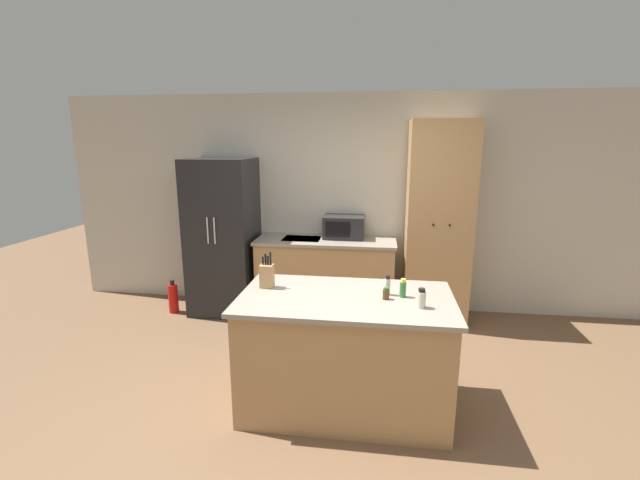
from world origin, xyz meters
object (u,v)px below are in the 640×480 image
spice_bottle_amber_oil (386,294)px  fire_extinguisher (173,298)px  microwave (344,227)px  spice_bottle_green_herb (421,299)px  refrigerator (223,236)px  spice_bottle_short_red (387,286)px  spice_bottle_tall_dark (403,288)px  knife_block (267,275)px  pantry_cabinet (438,224)px

spice_bottle_amber_oil → fire_extinguisher: 3.09m
microwave → spice_bottle_green_herb: bearing=-71.0°
refrigerator → spice_bottle_short_red: 2.58m
spice_bottle_green_herb → fire_extinguisher: spice_bottle_green_herb is taller
refrigerator → fire_extinguisher: (-0.60, -0.20, -0.74)m
spice_bottle_amber_oil → spice_bottle_green_herb: spice_bottle_green_herb is taller
spice_bottle_tall_dark → spice_bottle_amber_oil: 0.14m
microwave → spice_bottle_amber_oil: microwave is taller
knife_block → spice_bottle_green_herb: bearing=-12.8°
pantry_cabinet → spice_bottle_amber_oil: (-0.59, -1.86, -0.18)m
refrigerator → spice_bottle_tall_dark: bearing=-40.3°
microwave → spice_bottle_amber_oil: bearing=-76.2°
pantry_cabinet → spice_bottle_green_herb: bearing=-99.9°
refrigerator → spice_bottle_amber_oil: 2.63m
knife_block → spice_bottle_short_red: knife_block is taller
microwave → spice_bottle_amber_oil: (0.48, -1.96, -0.10)m
spice_bottle_amber_oil → spice_bottle_tall_dark: bearing=27.4°
spice_bottle_short_red → spice_bottle_green_herb: size_ratio=1.08×
refrigerator → knife_block: bearing=-59.4°
refrigerator → spice_bottle_short_red: size_ratio=12.13×
pantry_cabinet → spice_bottle_amber_oil: bearing=-107.5°
microwave → spice_bottle_amber_oil: size_ratio=5.32×
refrigerator → spice_bottle_green_herb: (2.16, -1.93, 0.05)m
pantry_cabinet → microwave: 1.08m
knife_block → spice_bottle_tall_dark: (1.06, -0.07, -0.03)m
spice_bottle_short_red → spice_bottle_amber_oil: bearing=-96.7°
refrigerator → spice_bottle_tall_dark: refrigerator is taller
pantry_cabinet → spice_bottle_green_herb: pantry_cabinet is taller
spice_bottle_short_red → knife_block: bearing=177.6°
refrigerator → microwave: (1.44, 0.16, 0.13)m
pantry_cabinet → refrigerator: bearing=-178.7°
spice_bottle_amber_oil → refrigerator: bearing=136.8°
knife_block → spice_bottle_short_red: bearing=-2.4°
spice_bottle_tall_dark → fire_extinguisher: spice_bottle_tall_dark is taller
pantry_cabinet → spice_bottle_tall_dark: 1.86m
pantry_cabinet → spice_bottle_amber_oil: pantry_cabinet is taller
spice_bottle_green_herb → knife_block: bearing=167.2°
spice_bottle_amber_oil → fire_extinguisher: spice_bottle_amber_oil is taller
fire_extinguisher → refrigerator: bearing=18.0°
spice_bottle_short_red → spice_bottle_green_herb: (0.23, -0.23, -0.01)m
spice_bottle_green_herb → spice_bottle_tall_dark: bearing=120.8°
microwave → knife_block: (-0.45, -1.83, -0.04)m
pantry_cabinet → microwave: pantry_cabinet is taller
spice_bottle_amber_oil → spice_bottle_green_herb: (0.24, -0.13, 0.02)m
knife_block → spice_bottle_green_herb: size_ratio=2.05×
knife_block → spice_bottle_tall_dark: bearing=-3.7°
spice_bottle_short_red → spice_bottle_green_herb: 0.32m
knife_block → spice_bottle_tall_dark: 1.06m
refrigerator → knife_block: size_ratio=6.39×
microwave → spice_bottle_amber_oil: 2.02m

